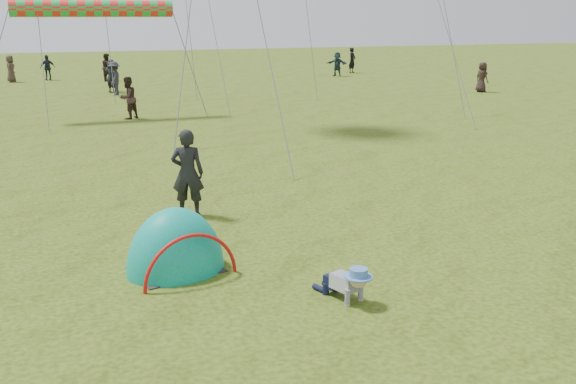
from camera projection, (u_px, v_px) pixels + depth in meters
name	position (u px, v px, depth m)	size (l,w,h in m)	color
ground	(304.00, 315.00, 8.94)	(140.00, 140.00, 0.00)	#1E3908
crawling_toddler	(348.00, 282.00, 9.35)	(0.53, 0.75, 0.58)	black
popup_tent	(176.00, 270.00, 10.53)	(1.64, 1.35, 2.12)	#007C75
standing_adult	(188.00, 173.00, 13.17)	(0.66, 0.44, 1.82)	black
crowd_person_0	(111.00, 78.00, 34.23)	(0.58, 0.38, 1.59)	black
crowd_person_1	(128.00, 98.00, 25.59)	(0.81, 0.63, 1.68)	#382522
crowd_person_2	(48.00, 68.00, 40.82)	(0.93, 0.39, 1.59)	#1C232D
crowd_person_4	(482.00, 77.00, 34.57)	(0.78, 0.51, 1.60)	black
crowd_person_6	(111.00, 76.00, 34.73)	(0.63, 0.42, 1.74)	#26232E
crowd_person_9	(115.00, 78.00, 33.21)	(1.12, 0.64, 1.73)	#272832
crowd_person_10	(10.00, 69.00, 39.64)	(0.80, 0.52, 1.65)	#3E3028
crowd_person_11	(337.00, 64.00, 43.59)	(1.50, 0.48, 1.61)	#1D3037
crowd_person_12	(352.00, 60.00, 45.97)	(0.65, 0.43, 1.78)	black
crowd_person_13	(107.00, 67.00, 40.34)	(0.83, 0.65, 1.72)	black
rainbow_tube_kite	(93.00, 9.00, 25.01)	(0.64, 0.64, 6.11)	red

